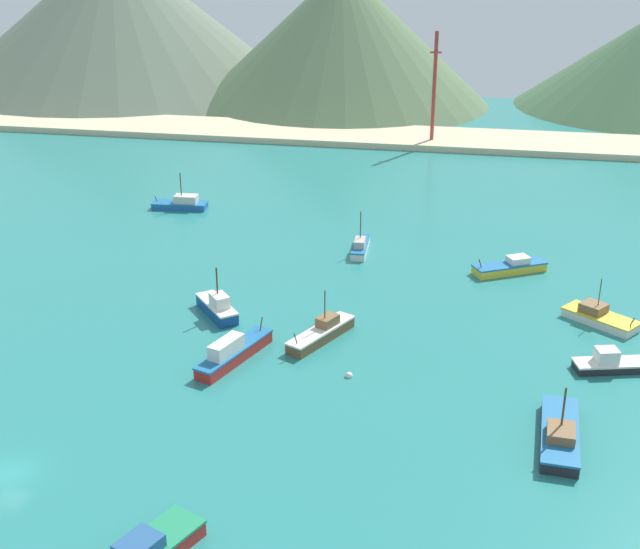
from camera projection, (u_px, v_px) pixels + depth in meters
name	position (u px, v px, depth m)	size (l,w,h in m)	color
ground	(150.00, 318.00, 94.60)	(260.00, 280.00, 0.50)	teal
fishing_boat_0	(510.00, 267.00, 106.21)	(9.62, 7.06, 2.38)	gold
fishing_boat_1	(560.00, 434.00, 71.30)	(3.78, 11.07, 5.58)	#232328
fishing_boat_3	(217.00, 307.00, 94.29)	(6.50, 7.16, 5.91)	#14478C
fishing_boat_4	(322.00, 333.00, 88.85)	(6.10, 9.64, 5.48)	brown
fishing_boat_5	(182.00, 204.00, 130.14)	(8.68, 3.56, 5.70)	#1E5BA8
fishing_boat_6	(360.00, 246.00, 112.82)	(2.21, 7.93, 5.78)	silver
fishing_boat_7	(599.00, 317.00, 92.64)	(8.49, 7.45, 5.19)	silver
fishing_boat_9	(613.00, 363.00, 82.80)	(8.47, 4.44, 2.32)	#232328
fishing_boat_10	(233.00, 352.00, 84.29)	(5.56, 11.00, 2.84)	red
buoy_0	(349.00, 376.00, 81.75)	(0.72, 0.72, 0.72)	silver
beach_strip	(311.00, 133.00, 175.28)	(247.00, 17.56, 1.20)	beige
hill_west	(117.00, 15.00, 221.48)	(95.20, 95.20, 37.42)	#60705B
hill_central	(342.00, 35.00, 202.30)	(72.16, 72.16, 32.30)	#56704C
radio_tower	(434.00, 88.00, 163.53)	(2.22, 1.77, 22.17)	#B7332D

